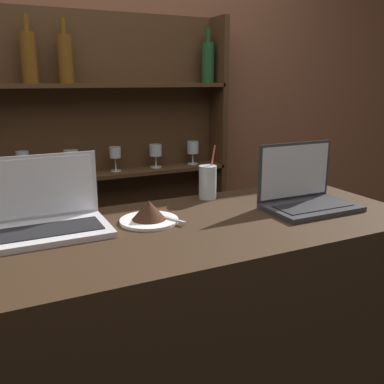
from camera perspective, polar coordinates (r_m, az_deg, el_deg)
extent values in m
cube|color=black|center=(1.59, -4.08, -22.32)|extent=(1.78, 0.64, 1.01)
cube|color=brown|center=(2.32, -14.83, 11.46)|extent=(7.00, 0.06, 2.70)
cube|color=#472D19|center=(2.54, 3.31, 1.83)|extent=(0.03, 0.18, 1.80)
cube|color=#472D19|center=(2.36, -13.18, 0.47)|extent=(1.47, 0.02, 1.80)
cube|color=#472D19|center=(2.40, -12.22, -8.32)|extent=(1.43, 0.18, 0.02)
cube|color=#472D19|center=(2.26, -12.84, 2.21)|extent=(1.43, 0.18, 0.02)
cube|color=#472D19|center=(2.21, -13.51, 13.65)|extent=(1.43, 0.18, 0.02)
cylinder|color=silver|center=(2.21, -21.41, 1.61)|extent=(0.05, 0.05, 0.01)
cylinder|color=silver|center=(2.20, -21.51, 2.67)|extent=(0.01, 0.01, 0.08)
cylinder|color=silver|center=(2.19, -21.67, 4.37)|extent=(0.06, 0.06, 0.05)
cylinder|color=silver|center=(2.24, -15.66, 2.24)|extent=(0.06, 0.06, 0.01)
cylinder|color=silver|center=(2.23, -15.73, 3.21)|extent=(0.01, 0.01, 0.07)
cylinder|color=silver|center=(2.22, -15.84, 4.76)|extent=(0.07, 0.07, 0.05)
cylinder|color=silver|center=(2.29, -10.11, 2.82)|extent=(0.05, 0.05, 0.01)
cylinder|color=silver|center=(2.28, -10.15, 3.71)|extent=(0.01, 0.01, 0.07)
cylinder|color=silver|center=(2.27, -10.22, 5.23)|extent=(0.06, 0.06, 0.06)
cylinder|color=silver|center=(2.36, -4.83, 3.35)|extent=(0.06, 0.06, 0.01)
cylinder|color=silver|center=(2.35, -4.85, 4.13)|extent=(0.01, 0.01, 0.06)
cylinder|color=silver|center=(2.34, -4.88, 5.59)|extent=(0.07, 0.07, 0.06)
cylinder|color=silver|center=(2.44, 0.11, 3.82)|extent=(0.06, 0.06, 0.01)
cylinder|color=silver|center=(2.44, 0.11, 4.53)|extent=(0.01, 0.01, 0.06)
cylinder|color=silver|center=(2.43, 0.11, 5.98)|extent=(0.06, 0.06, 0.07)
cylinder|color=brown|center=(2.19, -16.52, 16.61)|extent=(0.07, 0.07, 0.22)
cylinder|color=brown|center=(2.20, -16.82, 20.43)|extent=(0.02, 0.02, 0.07)
cylinder|color=brown|center=(2.17, -20.92, 16.34)|extent=(0.07, 0.07, 0.22)
cylinder|color=brown|center=(2.18, -21.30, 20.26)|extent=(0.03, 0.03, 0.07)
cylinder|color=#1E4C23|center=(2.44, 2.14, 16.82)|extent=(0.07, 0.07, 0.21)
cylinder|color=#1E4C23|center=(2.45, 2.18, 20.12)|extent=(0.02, 0.02, 0.07)
cube|color=silver|center=(1.38, -18.20, -4.99)|extent=(0.35, 0.24, 0.02)
cube|color=black|center=(1.36, -18.17, -4.73)|extent=(0.29, 0.13, 0.00)
cube|color=silver|center=(1.46, -19.23, 0.68)|extent=(0.35, 0.00, 0.21)
cube|color=white|center=(1.46, -19.22, 0.66)|extent=(0.32, 0.01, 0.19)
cube|color=#333338|center=(1.60, 15.58, -2.04)|extent=(0.33, 0.21, 0.02)
cube|color=black|center=(1.59, 15.86, -1.77)|extent=(0.28, 0.11, 0.00)
cube|color=#333338|center=(1.65, 13.53, 2.75)|extent=(0.33, 0.00, 0.22)
cube|color=silver|center=(1.65, 13.58, 2.73)|extent=(0.30, 0.01, 0.19)
cylinder|color=white|center=(1.43, -5.76, -3.81)|extent=(0.19, 0.19, 0.01)
cone|color=#381E11|center=(1.41, -5.80, -2.38)|extent=(0.11, 0.11, 0.06)
cube|color=#B7B7BC|center=(1.43, -3.55, -3.40)|extent=(0.08, 0.16, 0.00)
cylinder|color=silver|center=(1.69, 2.10, 1.32)|extent=(0.07, 0.07, 0.13)
cylinder|color=#E04C47|center=(1.68, 2.48, 2.68)|extent=(0.04, 0.01, 0.21)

